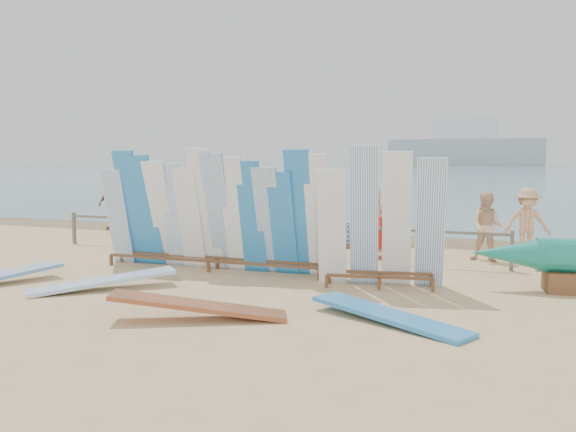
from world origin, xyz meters
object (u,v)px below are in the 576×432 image
at_px(stroller, 382,241).
at_px(beachgoer_9, 527,222).
at_px(flat_board_c, 199,320).
at_px(beachgoer_extra_1, 112,205).
at_px(flat_board_d, 389,323).
at_px(side_surfboard_rack, 381,224).
at_px(vendor_table, 349,261).
at_px(beachgoer_11, 132,209).
at_px(beachgoer_1, 131,213).
at_px(beachgoer_6, 373,218).
at_px(beachgoer_3, 219,207).
at_px(beachgoer_7, 393,217).
at_px(beachgoer_8, 487,227).
at_px(beachgoer_0, 125,211).
at_px(beachgoer_5, 294,207).
at_px(main_surfboard_rack, 212,216).
at_px(beach_chair_left, 310,242).
at_px(flat_board_b, 103,289).
at_px(beach_chair_right, 292,245).

xyz_separation_m(stroller, beachgoer_9, (3.38, 1.40, 0.47)).
xyz_separation_m(flat_board_c, beachgoer_extra_1, (-8.81, 9.32, 0.84)).
bearing_deg(flat_board_d, beachgoer_extra_1, 79.17).
relative_size(side_surfboard_rack, vendor_table, 2.31).
relative_size(vendor_table, beachgoer_9, 0.68).
bearing_deg(stroller, beachgoer_11, 154.80).
height_order(flat_board_d, beachgoer_1, beachgoer_1).
distance_m(stroller, beachgoer_extra_1, 10.37).
bearing_deg(beachgoer_6, beachgoer_3, 176.13).
relative_size(stroller, beachgoer_11, 0.63).
xyz_separation_m(beachgoer_7, beachgoer_extra_1, (-9.85, -0.04, 0.05)).
height_order(beachgoer_8, beachgoer_0, beachgoer_0).
bearing_deg(beachgoer_1, flat_board_d, -20.09).
height_order(beachgoer_3, beachgoer_5, beachgoer_5).
bearing_deg(flat_board_c, beachgoer_7, -29.92).
bearing_deg(beachgoer_9, beachgoer_5, 154.32).
distance_m(main_surfboard_rack, beachgoer_0, 5.93).
relative_size(beach_chair_left, beachgoer_6, 0.53).
bearing_deg(beachgoer_0, beachgoer_extra_1, -62.37).
relative_size(beachgoer_1, beachgoer_5, 0.92).
bearing_deg(beachgoer_1, side_surfboard_rack, -10.40).
bearing_deg(beachgoer_1, beachgoer_7, 29.61).
relative_size(beachgoer_8, beachgoer_6, 1.00).
distance_m(flat_board_b, beachgoer_8, 8.93).
relative_size(main_surfboard_rack, beachgoer_1, 3.33).
relative_size(flat_board_c, beach_chair_left, 3.05).
bearing_deg(beachgoer_1, beach_chair_left, 11.23).
distance_m(flat_board_d, beachgoer_11, 13.25).
xyz_separation_m(flat_board_d, beach_chair_right, (-3.77, 5.69, 0.23)).
xyz_separation_m(flat_board_d, beachgoer_0, (-9.39, 6.21, 0.88)).
distance_m(beachgoer_9, beachgoer_0, 11.35).
distance_m(beach_chair_right, beachgoer_0, 5.68).
bearing_deg(beachgoer_6, beachgoer_9, 13.04).
bearing_deg(beachgoer_1, beach_chair_right, 7.12).
bearing_deg(beachgoer_5, main_surfboard_rack, 80.81).
height_order(flat_board_d, beachgoer_6, beachgoer_6).
bearing_deg(beach_chair_right, stroller, -20.77).
bearing_deg(flat_board_d, vendor_table, 51.89).
distance_m(flat_board_b, beachgoer_3, 8.70).
bearing_deg(beachgoer_0, beachgoer_8, 163.71).
bearing_deg(beachgoer_11, beachgoer_7, -117.66).
height_order(vendor_table, flat_board_d, vendor_table).
distance_m(side_surfboard_rack, beach_chair_right, 4.62).
bearing_deg(beachgoer_6, beachgoer_extra_1, -175.90).
xyz_separation_m(flat_board_b, beachgoer_6, (3.51, 6.96, 0.84)).
height_order(beachgoer_9, beachgoer_5, beachgoer_5).
bearing_deg(flat_board_c, flat_board_d, -95.39).
bearing_deg(flat_board_b, beachgoer_7, 109.42).
relative_size(beachgoer_1, beachgoer_6, 0.98).
distance_m(stroller, beachgoer_5, 4.92).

